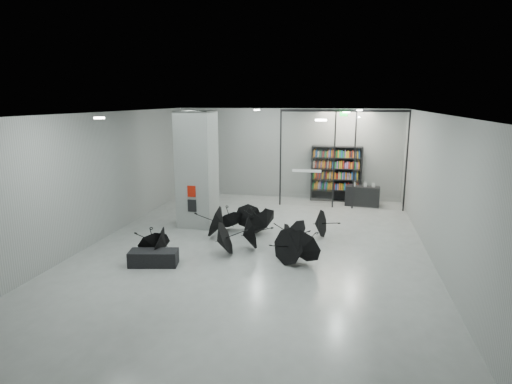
% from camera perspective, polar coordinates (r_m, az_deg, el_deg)
% --- Properties ---
extents(room, '(14.00, 14.02, 4.01)m').
position_cam_1_polar(room, '(12.16, -0.07, 5.11)').
color(room, gray).
rests_on(room, ground).
extents(column, '(1.20, 1.20, 4.00)m').
position_cam_1_polar(column, '(14.87, -7.94, 3.04)').
color(column, slate).
rests_on(column, ground).
extents(fire_cabinet, '(0.28, 0.04, 0.38)m').
position_cam_1_polar(fire_cabinet, '(14.42, -8.69, 0.09)').
color(fire_cabinet, '#A50A07').
rests_on(fire_cabinet, column).
extents(info_panel, '(0.30, 0.03, 0.42)m').
position_cam_1_polar(info_panel, '(14.53, -8.62, -1.84)').
color(info_panel, black).
rests_on(info_panel, column).
extents(exit_sign, '(0.30, 0.06, 0.15)m').
position_cam_1_polar(exit_sign, '(17.11, 11.73, 10.24)').
color(exit_sign, '#0CE533').
rests_on(exit_sign, room).
extents(glass_partition, '(5.06, 0.08, 4.00)m').
position_cam_1_polar(glass_partition, '(17.44, 11.48, 4.88)').
color(glass_partition, silver).
rests_on(glass_partition, ground).
extents(bench, '(1.37, 0.80, 0.41)m').
position_cam_1_polar(bench, '(11.85, -13.64, -8.63)').
color(bench, black).
rests_on(bench, ground).
extents(bookshelf, '(2.20, 0.47, 2.41)m').
position_cam_1_polar(bookshelf, '(18.82, 10.77, 2.44)').
color(bookshelf, black).
rests_on(bookshelf, ground).
extents(shop_counter, '(1.44, 0.72, 0.83)m').
position_cam_1_polar(shop_counter, '(18.28, 14.16, -0.54)').
color(shop_counter, black).
rests_on(shop_counter, ground).
extents(umbrella_cluster, '(5.46, 4.21, 1.28)m').
position_cam_1_polar(umbrella_cluster, '(12.84, -0.57, -6.15)').
color(umbrella_cluster, black).
rests_on(umbrella_cluster, ground).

